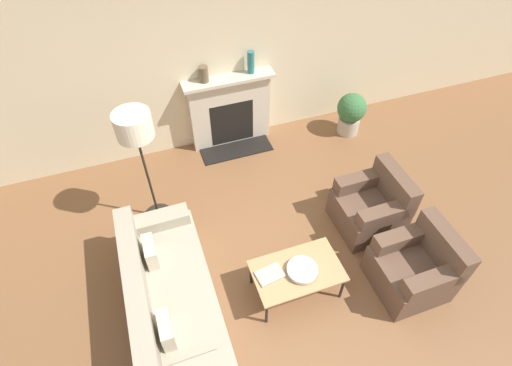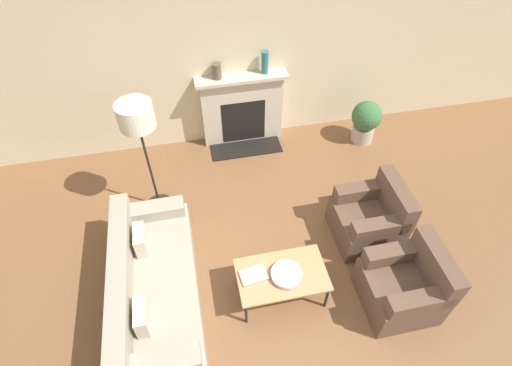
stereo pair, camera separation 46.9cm
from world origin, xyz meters
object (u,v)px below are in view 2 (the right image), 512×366
Objects in this scene: armchair_near at (405,285)px; bowl at (286,274)px; couch at (154,287)px; coffee_table at (282,276)px; book at (254,275)px; mantel_vase_center_left at (265,62)px; floor_lamp at (138,124)px; potted_plant at (366,120)px; armchair_far at (370,219)px; mantel_vase_left at (217,71)px; fireplace at (242,110)px.

armchair_near is 1.31m from bowl.
couch is 2.07× the size of coffee_table.
armchair_near is 1.67m from book.
couch is at bearing -101.71° from armchair_near.
mantel_vase_center_left reaches higher than coffee_table.
floor_lamp is (0.08, 1.45, 1.13)m from couch.
bowl is 0.20× the size of floor_lamp.
potted_plant is at bearing 50.40° from coffee_table.
mantel_vase_center_left reaches higher than armchair_near.
floor_lamp is 5.19× the size of mantel_vase_center_left.
floor_lamp reaches higher than potted_plant.
coffee_table is at bearing -98.81° from mantel_vase_center_left.
mantel_vase_center_left is at bearing 67.26° from book.
potted_plant reaches higher than coffee_table.
couch reaches higher than book.
couch is at bearing -146.97° from potted_plant.
book is (-1.61, 0.41, 0.11)m from armchair_near.
floor_lamp is 2.13m from mantel_vase_center_left.
coffee_table is at bearing -65.74° from armchair_far.
floor_lamp is 2.39× the size of potted_plant.
floor_lamp reaches higher than mantel_vase_left.
couch is at bearing -93.15° from floor_lamp.
mantel_vase_center_left is at bearing 0.00° from mantel_vase_left.
armchair_near is 3.69m from mantel_vase_left.
mantel_vase_left is 2.44m from potted_plant.
bowl is 1.03× the size of mantel_vase_center_left.
fireplace is 0.84m from mantel_vase_center_left.
mantel_vase_center_left is at bearing 2.32° from fireplace.
fireplace reaches higher than coffee_table.
fireplace is 3.04m from couch.
armchair_near is at bearing -14.54° from bowl.
armchair_near is 3.47m from mantel_vase_center_left.
floor_lamp is (-1.01, 1.60, 1.00)m from book.
fireplace is at bearing -159.22° from armchair_near.
floor_lamp is (-1.36, 1.68, 0.97)m from bowl.
mantel_vase_left is at bearing -23.33° from couch.
bowl is (0.04, -0.04, 0.07)m from coffee_table.
potted_plant is (1.98, 2.39, 0.01)m from coffee_table.
coffee_table is 3.10m from potted_plant.
mantel_vase_center_left is (0.70, 0.00, 0.05)m from mantel_vase_left.
couch is 1.84m from floor_lamp.
armchair_near reaches higher than potted_plant.
bowl is 0.48× the size of potted_plant.
book is at bearing -98.14° from fireplace.
floor_lamp is at bearing -145.68° from mantel_vase_center_left.
mantel_vase_left reaches higher than potted_plant.
couch is 2.87× the size of potted_plant.
book is (-0.35, 0.08, -0.03)m from bowl.
mantel_vase_center_left reaches higher than bowl.
fireplace is 4.13× the size of mantel_vase_center_left.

